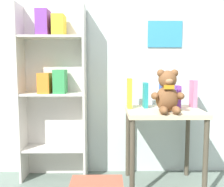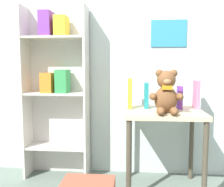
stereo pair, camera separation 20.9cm
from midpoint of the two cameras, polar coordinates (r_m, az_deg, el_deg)
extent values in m
cube|color=silver|center=(2.39, 5.64, 11.77)|extent=(4.80, 0.06, 2.50)
cube|color=teal|center=(2.38, 9.51, 13.25)|extent=(0.32, 0.01, 0.24)
cube|color=beige|center=(2.38, -22.36, -0.14)|extent=(0.02, 0.23, 1.55)
cube|color=beige|center=(2.23, -8.93, -0.12)|extent=(0.02, 0.23, 1.55)
cube|color=beige|center=(2.39, -15.20, 0.15)|extent=(0.58, 0.02, 1.55)
cube|color=beige|center=(2.39, -15.50, -12.00)|extent=(0.54, 0.21, 0.02)
cube|color=beige|center=(2.29, -15.86, -0.13)|extent=(0.54, 0.21, 0.02)
cube|color=beige|center=(2.29, -16.23, 12.28)|extent=(0.54, 0.21, 0.02)
cube|color=purple|center=(2.31, -18.05, 15.10)|extent=(0.10, 0.16, 0.22)
cube|color=gold|center=(2.28, -14.71, 14.80)|extent=(0.10, 0.16, 0.17)
cube|color=orange|center=(2.29, -17.62, 2.27)|extent=(0.10, 0.16, 0.18)
cube|color=#33934C|center=(2.25, -14.37, 2.67)|extent=(0.10, 0.16, 0.21)
cube|color=beige|center=(2.09, 8.93, -4.12)|extent=(0.61, 0.50, 0.04)
cylinder|color=#494233|center=(1.94, 1.49, -15.07)|extent=(0.04, 0.04, 0.63)
cylinder|color=#494233|center=(2.04, 17.81, -14.31)|extent=(0.04, 0.04, 0.63)
cylinder|color=#494233|center=(2.35, 1.06, -11.21)|extent=(0.04, 0.04, 0.63)
cylinder|color=#494233|center=(2.43, 14.49, -10.81)|extent=(0.04, 0.04, 0.63)
ellipsoid|color=brown|center=(1.96, 9.51, -1.26)|extent=(0.17, 0.13, 0.20)
sphere|color=brown|center=(1.94, 9.59, 3.17)|extent=(0.14, 0.14, 0.14)
sphere|color=brown|center=(1.93, 8.07, 4.63)|extent=(0.06, 0.06, 0.06)
sphere|color=brown|center=(1.95, 11.14, 4.59)|extent=(0.06, 0.06, 0.06)
ellipsoid|color=#9B6842|center=(1.89, 9.91, 2.75)|extent=(0.06, 0.04, 0.04)
ellipsoid|color=brown|center=(1.92, 6.73, -0.58)|extent=(0.06, 0.11, 0.06)
ellipsoid|color=brown|center=(1.96, 12.44, -0.56)|extent=(0.06, 0.11, 0.06)
ellipsoid|color=brown|center=(1.86, 8.57, -3.84)|extent=(0.06, 0.12, 0.06)
ellipsoid|color=brown|center=(1.88, 11.45, -3.80)|extent=(0.06, 0.12, 0.06)
cube|color=#C68419|center=(1.89, 9.86, 1.44)|extent=(0.08, 0.02, 0.03)
cube|color=gold|center=(2.12, 1.20, 0.05)|extent=(0.04, 0.12, 0.25)
cube|color=teal|center=(2.15, 4.88, -0.38)|extent=(0.03, 0.12, 0.22)
cube|color=#2D51B7|center=(2.15, 8.59, -0.55)|extent=(0.03, 0.15, 0.20)
cube|color=purple|center=(2.19, 12.15, -0.70)|extent=(0.04, 0.10, 0.19)
cube|color=#D17093|center=(2.23, 15.56, -0.05)|extent=(0.03, 0.12, 0.24)
camera|label=1|loc=(0.10, -92.86, -0.31)|focal=40.00mm
camera|label=2|loc=(0.10, 87.14, 0.31)|focal=40.00mm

